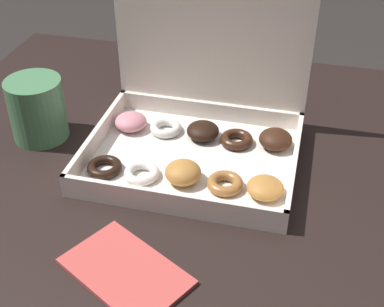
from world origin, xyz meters
TOP-DOWN VIEW (x-y plane):
  - dining_table at (0.00, 0.00)m, footprint 1.11×0.81m
  - donut_box at (-0.05, 0.03)m, footprint 0.34×0.27m
  - coffee_mug at (-0.33, -0.00)m, footprint 0.09×0.09m
  - paper_napkin at (-0.08, -0.26)m, footprint 0.19×0.17m

SIDE VIEW (x-z plane):
  - dining_table at x=0.00m, z-range 0.26..0.97m
  - paper_napkin at x=-0.08m, z-range 0.72..0.72m
  - coffee_mug at x=-0.33m, z-range 0.72..0.83m
  - donut_box at x=-0.05m, z-range 0.63..0.93m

